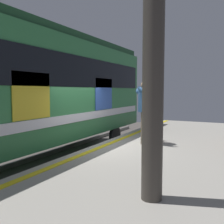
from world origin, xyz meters
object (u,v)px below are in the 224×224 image
passenger (144,107)px  train_carriage (39,86)px  handbag (156,136)px  station_column (153,51)px

passenger → train_carriage: bearing=-76.0°
train_carriage → handbag: size_ratio=26.64×
handbag → train_carriage: bearing=-68.9°
train_carriage → handbag: (-1.30, 3.38, -1.49)m
train_carriage → station_column: bearing=59.1°
handbag → station_column: size_ratio=0.09×
train_carriage → passenger: train_carriage is taller
passenger → station_column: (3.52, 1.37, 0.98)m
handbag → passenger: bearing=-21.6°
passenger → handbag: (-0.51, 0.20, -0.89)m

